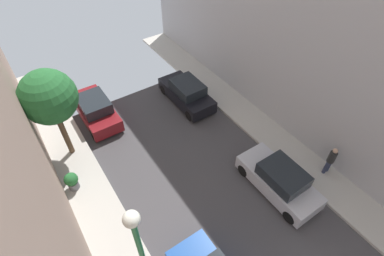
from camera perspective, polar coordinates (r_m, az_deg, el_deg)
The scene contains 7 objects.
parked_car_left_3 at distance 18.55m, azimuth -18.20°, elevation 3.44°, with size 1.78×4.20×1.57m.
parked_car_right_1 at distance 14.80m, azimuth 16.55°, elevation -9.66°, with size 1.78×4.20×1.57m.
parked_car_right_2 at distance 18.84m, azimuth -1.04°, elevation 6.80°, with size 1.78×4.20×1.57m.
pedestrian at distance 16.01m, azimuth 25.27°, elevation -5.61°, with size 0.40×0.36×1.72m.
street_tree_0 at distance 14.94m, azimuth -26.01°, elevation 5.34°, with size 2.60×2.60×5.08m.
potted_plant_2 at distance 15.32m, azimuth -22.28°, elevation -9.45°, with size 0.65×0.65×1.00m.
lamp_post at distance 9.02m, azimuth -9.79°, elevation -22.69°, with size 0.44×0.44×6.09m.
Camera 1 is at (-5.30, 0.74, 12.36)m, focal length 27.53 mm.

